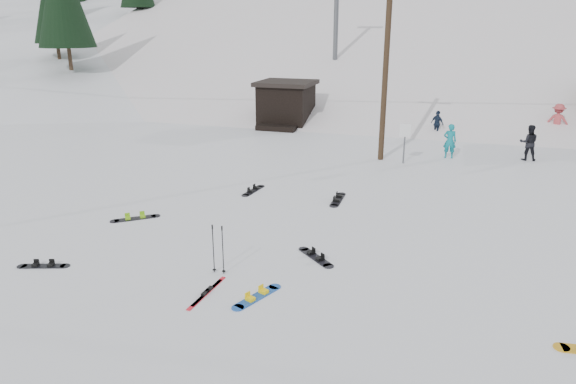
% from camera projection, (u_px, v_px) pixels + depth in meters
% --- Properties ---
extents(ground, '(200.00, 200.00, 0.00)m').
position_uv_depth(ground, '(212.00, 292.00, 12.29)').
color(ground, white).
rests_on(ground, ground).
extents(ski_slope, '(60.00, 85.24, 65.97)m').
position_uv_depth(ski_slope, '(406.00, 173.00, 65.74)').
color(ski_slope, white).
rests_on(ski_slope, ground).
extents(ridge_left, '(47.54, 95.03, 58.38)m').
position_uv_depth(ridge_left, '(132.00, 156.00, 69.65)').
color(ridge_left, white).
rests_on(ridge_left, ground).
extents(treeline_left, '(20.00, 64.00, 10.00)m').
position_uv_depth(treeline_left, '(97.00, 80.00, 58.41)').
color(treeline_left, black).
rests_on(treeline_left, ground).
extents(treeline_crest, '(50.00, 6.00, 10.00)m').
position_uv_depth(treeline_crest, '(428.00, 61.00, 90.03)').
color(treeline_crest, black).
rests_on(treeline_crest, ski_slope).
extents(utility_pole, '(2.00, 0.26, 9.00)m').
position_uv_depth(utility_pole, '(386.00, 58.00, 22.90)').
color(utility_pole, '#3A2819').
rests_on(utility_pole, ground).
extents(trail_sign, '(0.50, 0.09, 1.85)m').
position_uv_depth(trail_sign, '(405.00, 136.00, 23.26)').
color(trail_sign, '#595B60').
rests_on(trail_sign, ground).
extents(lift_hut, '(3.40, 4.10, 2.75)m').
position_uv_depth(lift_hut, '(286.00, 103.00, 32.26)').
color(lift_hut, black).
rests_on(lift_hut, ground).
extents(hero_snowboard, '(0.77, 1.46, 0.11)m').
position_uv_depth(hero_snowboard, '(257.00, 296.00, 12.04)').
color(hero_snowboard, blue).
rests_on(hero_snowboard, ground).
extents(hero_skis, '(0.20, 1.70, 0.09)m').
position_uv_depth(hero_skis, '(207.00, 292.00, 12.23)').
color(hero_skis, red).
rests_on(hero_skis, ground).
extents(ski_poles, '(0.36, 0.10, 1.31)m').
position_uv_depth(ski_poles, '(218.00, 249.00, 13.04)').
color(ski_poles, black).
rests_on(ski_poles, ground).
extents(board_scatter_a, '(1.33, 0.62, 0.10)m').
position_uv_depth(board_scatter_a, '(43.00, 266.00, 13.58)').
color(board_scatter_a, black).
rests_on(board_scatter_a, ground).
extents(board_scatter_b, '(0.44, 1.55, 0.11)m').
position_uv_depth(board_scatter_b, '(253.00, 190.00, 19.72)').
color(board_scatter_b, black).
rests_on(board_scatter_b, ground).
extents(board_scatter_c, '(1.31, 1.14, 0.11)m').
position_uv_depth(board_scatter_c, '(135.00, 218.00, 16.90)').
color(board_scatter_c, black).
rests_on(board_scatter_c, ground).
extents(board_scatter_d, '(1.22, 1.12, 0.11)m').
position_uv_depth(board_scatter_d, '(316.00, 257.00, 14.09)').
color(board_scatter_d, black).
rests_on(board_scatter_d, ground).
extents(board_scatter_f, '(0.35, 1.72, 0.12)m').
position_uv_depth(board_scatter_f, '(338.00, 199.00, 18.70)').
color(board_scatter_f, black).
rests_on(board_scatter_f, ground).
extents(skier_teal, '(0.63, 0.44, 1.65)m').
position_uv_depth(skier_teal, '(450.00, 141.00, 24.36)').
color(skier_teal, '#0D7C89').
rests_on(skier_teal, ground).
extents(skier_dark, '(0.84, 0.66, 1.67)m').
position_uv_depth(skier_dark, '(529.00, 143.00, 23.98)').
color(skier_dark, black).
rests_on(skier_dark, ground).
extents(skier_pink, '(1.37, 0.97, 1.93)m').
position_uv_depth(skier_pink, '(557.00, 121.00, 28.57)').
color(skier_pink, '#B84145').
rests_on(skier_pink, ground).
extents(skier_navy, '(0.90, 0.81, 1.47)m').
position_uv_depth(skier_navy, '(437.00, 124.00, 29.11)').
color(skier_navy, '#152136').
rests_on(skier_navy, ground).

